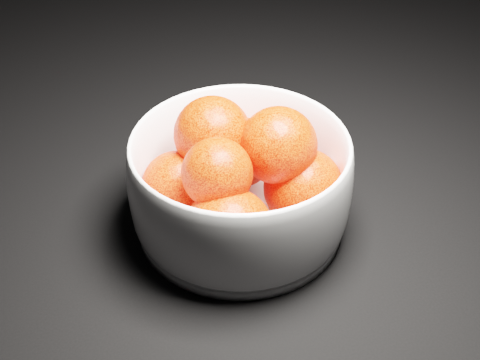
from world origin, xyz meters
name	(u,v)px	position (x,y,z in m)	size (l,w,h in m)	color
ground	(29,127)	(0.00, 0.00, 0.00)	(3.00, 3.00, 0.00)	black
bowl	(240,184)	(0.18, -0.25, 0.05)	(0.21, 0.21, 0.10)	white
orange_pile	(240,175)	(0.18, -0.25, 0.07)	(0.18, 0.19, 0.12)	#FF290E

